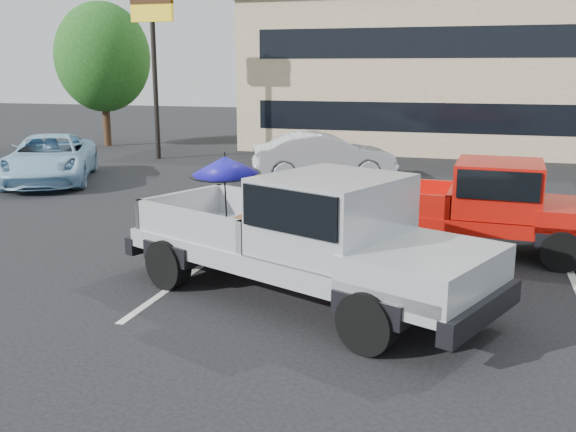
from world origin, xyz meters
name	(u,v)px	position (x,y,z in m)	size (l,w,h in m)	color
ground	(350,336)	(0.00, 0.00, 0.00)	(90.00, 90.00, 0.00)	black
stripe_left	(198,269)	(-3.00, 2.00, 0.00)	(0.12, 5.00, 0.01)	silver
motel_building	(498,70)	(2.00, 20.99, 3.21)	(20.40, 8.40, 6.30)	tan
motel_sign	(153,29)	(-10.00, 14.00, 4.65)	(1.60, 0.22, 6.00)	black
tree_left	(103,57)	(-14.00, 17.00, 3.73)	(3.96, 3.96, 6.02)	#332114
silver_pickup	(318,232)	(-0.68, 0.99, 1.05)	(6.00, 4.05, 2.06)	black
red_pickup	(489,203)	(1.65, 4.48, 0.92)	(5.16, 2.07, 1.67)	black
silver_sedan	(324,156)	(-3.02, 11.25, 0.70)	(1.49, 4.26, 1.40)	silver
blue_suv	(50,159)	(-10.67, 8.56, 0.69)	(2.29, 4.97, 1.38)	#9AC7E6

